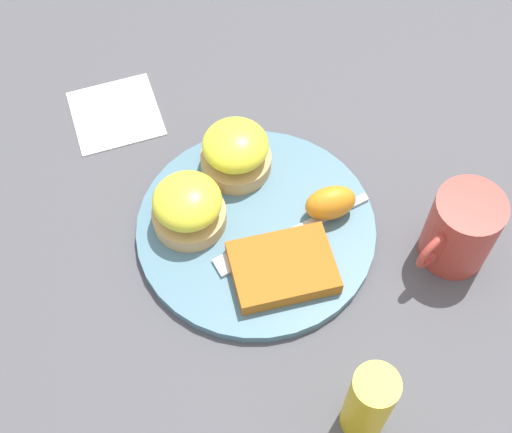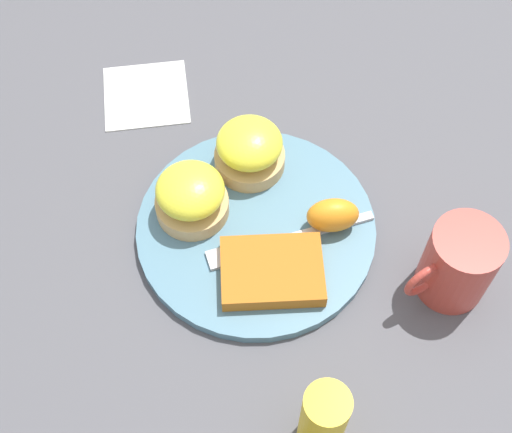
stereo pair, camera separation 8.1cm
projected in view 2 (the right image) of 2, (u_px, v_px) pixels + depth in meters
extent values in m
plane|color=#4C4C51|center=(256.00, 232.00, 0.84)|extent=(1.10, 1.10, 0.00)
cylinder|color=slate|center=(256.00, 229.00, 0.83)|extent=(0.28, 0.28, 0.01)
cylinder|color=tan|center=(250.00, 159.00, 0.86)|extent=(0.09, 0.09, 0.02)
ellipsoid|color=yellow|center=(249.00, 143.00, 0.83)|extent=(0.08, 0.08, 0.04)
cylinder|color=tan|center=(192.00, 206.00, 0.83)|extent=(0.09, 0.09, 0.02)
ellipsoid|color=yellow|center=(190.00, 190.00, 0.80)|extent=(0.08, 0.08, 0.04)
cube|color=#AE611B|center=(272.00, 271.00, 0.78)|extent=(0.14, 0.12, 0.02)
ellipsoid|color=orange|center=(333.00, 215.00, 0.81)|extent=(0.07, 0.06, 0.04)
cube|color=silver|center=(330.00, 227.00, 0.82)|extent=(0.11, 0.03, 0.00)
cube|color=silver|center=(225.00, 256.00, 0.80)|extent=(0.04, 0.03, 0.00)
cylinder|color=#B23D33|center=(459.00, 263.00, 0.76)|extent=(0.08, 0.08, 0.10)
torus|color=#B23D33|center=(426.00, 279.00, 0.74)|extent=(0.05, 0.01, 0.05)
cube|color=white|center=(146.00, 95.00, 0.95)|extent=(0.14, 0.14, 0.00)
cylinder|color=gold|center=(323.00, 421.00, 0.66)|extent=(0.04, 0.04, 0.11)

